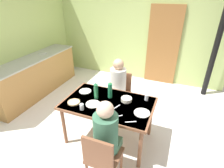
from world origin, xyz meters
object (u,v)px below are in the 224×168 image
(kitchen_counter, at_px, (36,76))
(serving_bowl_center, at_px, (126,99))
(water_bottle_green_far, at_px, (110,90))
(person_near_diner, at_px, (106,132))
(dining_table, at_px, (108,106))
(person_far_diner, at_px, (118,82))
(water_bottle_green_near, at_px, (96,91))
(chair_far_diner, at_px, (120,91))
(chair_near_diner, at_px, (102,157))

(kitchen_counter, distance_m, serving_bowl_center, 2.60)
(kitchen_counter, bearing_deg, serving_bowl_center, -14.50)
(kitchen_counter, distance_m, water_bottle_green_far, 2.35)
(person_near_diner, xyz_separation_m, water_bottle_green_far, (-0.28, 0.80, 0.09))
(dining_table, height_order, person_far_diner, person_far_diner)
(serving_bowl_center, bearing_deg, person_near_diner, -89.80)
(water_bottle_green_far, bearing_deg, serving_bowl_center, -0.18)
(kitchen_counter, height_order, water_bottle_green_far, water_bottle_green_far)
(person_near_diner, bearing_deg, person_far_diner, 104.47)
(water_bottle_green_near, relative_size, serving_bowl_center, 1.65)
(kitchen_counter, relative_size, chair_far_diner, 2.77)
(kitchen_counter, distance_m, chair_far_diner, 2.17)
(person_near_diner, xyz_separation_m, water_bottle_green_near, (-0.48, 0.69, 0.09))
(chair_near_diner, distance_m, water_bottle_green_near, 1.03)
(water_bottle_green_near, bearing_deg, serving_bowl_center, 12.10)
(chair_far_diner, bearing_deg, kitchen_counter, -0.18)
(chair_near_diner, bearing_deg, water_bottle_green_far, 106.86)
(water_bottle_green_near, height_order, water_bottle_green_far, water_bottle_green_far)
(person_far_diner, xyz_separation_m, serving_bowl_center, (0.33, -0.50, -0.01))
(chair_far_diner, distance_m, water_bottle_green_far, 0.74)
(person_far_diner, height_order, serving_bowl_center, person_far_diner)
(dining_table, bearing_deg, chair_far_diner, 96.23)
(serving_bowl_center, bearing_deg, water_bottle_green_far, 179.82)
(chair_far_diner, height_order, water_bottle_green_near, water_bottle_green_near)
(person_near_diner, bearing_deg, chair_far_diner, 103.14)
(dining_table, relative_size, person_near_diner, 1.81)
(dining_table, bearing_deg, chair_near_diner, -72.40)
(dining_table, distance_m, chair_far_diner, 0.81)
(chair_near_diner, height_order, person_far_diner, person_far_diner)
(dining_table, distance_m, water_bottle_green_near, 0.31)
(person_near_diner, distance_m, water_bottle_green_far, 0.85)
(person_far_diner, bearing_deg, dining_table, 97.52)
(kitchen_counter, relative_size, water_bottle_green_far, 8.53)
(chair_far_diner, bearing_deg, serving_bowl_center, 117.44)
(kitchen_counter, xyz_separation_m, chair_far_diner, (2.17, -0.01, 0.05))
(person_near_diner, bearing_deg, chair_near_diner, -90.00)
(chair_far_diner, bearing_deg, dining_table, 96.23)
(dining_table, relative_size, chair_near_diner, 1.60)
(person_near_diner, xyz_separation_m, serving_bowl_center, (-0.00, 0.79, -0.01))
(person_near_diner, height_order, water_bottle_green_far, person_near_diner)
(chair_near_diner, xyz_separation_m, water_bottle_green_near, (-0.48, 0.83, 0.38))
(chair_far_diner, bearing_deg, water_bottle_green_near, 78.95)
(water_bottle_green_near, bearing_deg, person_far_diner, 76.54)
(chair_far_diner, distance_m, serving_bowl_center, 0.77)
(kitchen_counter, relative_size, water_bottle_green_near, 8.59)
(water_bottle_green_far, xyz_separation_m, serving_bowl_center, (0.28, -0.00, -0.11))
(person_far_diner, bearing_deg, chair_far_diner, -90.00)
(dining_table, distance_m, chair_near_diner, 0.84)
(dining_table, bearing_deg, kitchen_counter, 160.63)
(chair_near_diner, bearing_deg, water_bottle_green_near, 120.06)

